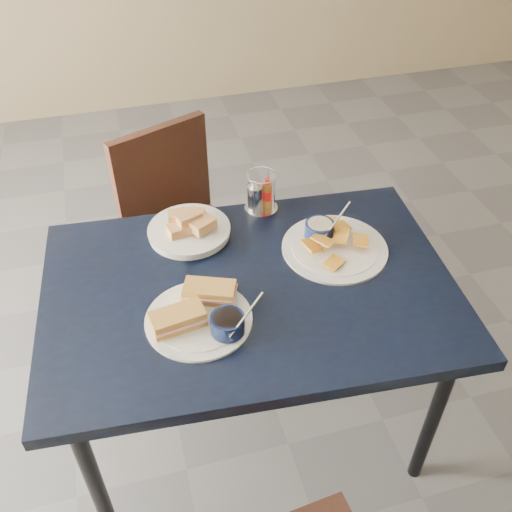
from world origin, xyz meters
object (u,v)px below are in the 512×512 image
object	(u,v)px
bread_basket	(189,228)
dining_table	(250,302)
sandwich_plate	(202,313)
chair_far	(186,217)
plantain_plate	(330,242)
condiment_caddy	(260,195)

from	to	relation	value
bread_basket	dining_table	bearing A→B (deg)	-65.93
dining_table	sandwich_plate	bearing A→B (deg)	-149.00
chair_far	plantain_plate	distance (m)	0.75
plantain_plate	chair_far	bearing A→B (deg)	121.12
plantain_plate	condiment_caddy	distance (m)	0.29
plantain_plate	bread_basket	distance (m)	0.44
plantain_plate	sandwich_plate	bearing A→B (deg)	-156.14
sandwich_plate	chair_far	bearing A→B (deg)	84.54
sandwich_plate	plantain_plate	xyz separation A→B (m)	(0.44, 0.19, -0.01)
bread_basket	condiment_caddy	size ratio (longest dim) A/B	1.87
dining_table	chair_far	distance (m)	0.73
dining_table	chair_far	bearing A→B (deg)	96.49
chair_far	sandwich_plate	distance (m)	0.85
condiment_caddy	sandwich_plate	bearing A→B (deg)	-122.79
condiment_caddy	dining_table	bearing A→B (deg)	-110.20
dining_table	plantain_plate	bearing A→B (deg)	19.55
condiment_caddy	chair_far	bearing A→B (deg)	120.14
dining_table	condiment_caddy	bearing A→B (deg)	69.80
plantain_plate	condiment_caddy	xyz separation A→B (m)	(-0.16, 0.24, 0.04)
dining_table	chair_far	xyz separation A→B (m)	(-0.08, 0.70, -0.19)
chair_far	sandwich_plate	world-z (taller)	sandwich_plate
sandwich_plate	plantain_plate	world-z (taller)	same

